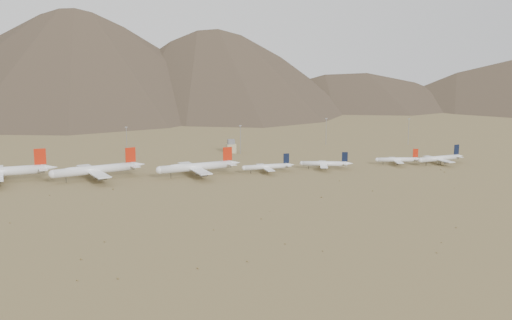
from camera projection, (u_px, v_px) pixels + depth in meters
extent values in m
plane|color=olive|center=(222.00, 183.00, 453.38)|extent=(3000.00, 3000.00, 0.00)
cone|color=white|center=(50.00, 168.00, 465.04)|extent=(12.11, 7.43, 5.89)
cube|color=white|center=(43.00, 168.00, 463.19)|extent=(8.73, 22.65, 0.39)
cube|color=#B11E0B|center=(40.00, 157.00, 461.20)|extent=(8.24, 1.73, 11.61)
cylinder|color=black|center=(0.00, 179.00, 455.36)|extent=(0.53, 0.53, 4.43)
cylinder|color=black|center=(0.00, 180.00, 452.37)|extent=(0.53, 0.53, 4.43)
cylinder|color=white|center=(95.00, 170.00, 462.20)|extent=(58.42, 23.74, 6.13)
sphere|color=white|center=(53.00, 174.00, 447.21)|extent=(6.01, 6.01, 6.01)
cone|color=white|center=(138.00, 165.00, 478.91)|extent=(11.85, 8.48, 5.52)
cube|color=white|center=(93.00, 171.00, 461.77)|extent=(25.46, 54.72, 0.77)
cube|color=white|center=(132.00, 165.00, 476.48)|extent=(11.33, 21.32, 0.37)
cube|color=#B11E0B|center=(130.00, 155.00, 474.44)|extent=(7.52, 2.85, 10.88)
cylinder|color=black|center=(66.00, 180.00, 452.65)|extent=(0.40, 0.40, 4.15)
cylinder|color=black|center=(96.00, 176.00, 465.04)|extent=(0.49, 0.49, 4.15)
cylinder|color=black|center=(97.00, 177.00, 462.45)|extent=(0.49, 0.49, 4.15)
ellipsoid|color=white|center=(73.00, 170.00, 454.10)|extent=(19.49, 10.11, 3.68)
cylinder|color=slate|center=(89.00, 171.00, 471.22)|extent=(6.49, 4.42, 2.76)
cylinder|color=slate|center=(98.00, 176.00, 452.87)|extent=(6.49, 4.42, 2.76)
cylinder|color=slate|center=(85.00, 168.00, 479.48)|extent=(6.49, 4.42, 2.76)
cylinder|color=slate|center=(102.00, 178.00, 444.62)|extent=(6.49, 4.42, 2.76)
cylinder|color=white|center=(196.00, 167.00, 475.10)|extent=(55.56, 17.30, 5.75)
sphere|color=white|center=(160.00, 170.00, 463.34)|extent=(5.63, 5.63, 5.63)
cone|color=white|center=(234.00, 163.00, 488.20)|extent=(10.87, 7.16, 5.17)
cube|color=white|center=(194.00, 168.00, 474.79)|extent=(19.40, 51.70, 0.72)
cube|color=white|center=(229.00, 163.00, 486.29)|extent=(8.96, 19.99, 0.34)
cube|color=#B11E0B|center=(228.00, 154.00, 484.47)|extent=(7.17, 2.02, 10.19)
cylinder|color=black|center=(171.00, 176.00, 467.75)|extent=(0.37, 0.37, 3.89)
cylinder|color=black|center=(197.00, 173.00, 477.72)|extent=(0.46, 0.46, 3.89)
cylinder|color=black|center=(198.00, 173.00, 475.18)|extent=(0.46, 0.46, 3.89)
ellipsoid|color=white|center=(177.00, 166.00, 468.69)|extent=(18.30, 7.95, 3.45)
cylinder|color=slate|center=(190.00, 168.00, 484.09)|extent=(5.98, 3.70, 2.59)
cylinder|color=slate|center=(199.00, 173.00, 466.00)|extent=(5.98, 3.70, 2.59)
cylinder|color=slate|center=(186.00, 166.00, 492.23)|extent=(5.98, 3.70, 2.59)
cylinder|color=slate|center=(204.00, 175.00, 457.86)|extent=(5.98, 3.70, 2.59)
cylinder|color=white|center=(266.00, 167.00, 487.63)|extent=(35.24, 6.17, 3.81)
sphere|color=white|center=(244.00, 168.00, 482.52)|extent=(3.73, 3.73, 3.73)
cone|color=white|center=(290.00, 165.00, 493.30)|extent=(6.53, 3.85, 3.43)
cube|color=white|center=(265.00, 167.00, 487.53)|extent=(7.63, 30.37, 0.48)
cube|color=white|center=(287.00, 165.00, 492.47)|extent=(3.92, 11.61, 0.23)
cube|color=black|center=(286.00, 158.00, 491.30)|extent=(4.57, 0.65, 7.51)
cylinder|color=black|center=(251.00, 172.00, 484.64)|extent=(0.40, 0.40, 2.60)
cylinder|color=black|center=(267.00, 171.00, 489.31)|extent=(0.50, 0.50, 2.60)
cylinder|color=black|center=(268.00, 171.00, 487.53)|extent=(0.50, 0.50, 2.60)
cylinder|color=slate|center=(262.00, 167.00, 495.60)|extent=(3.61, 1.95, 1.71)
cylinder|color=slate|center=(269.00, 171.00, 479.80)|extent=(3.61, 1.95, 1.71)
cylinder|color=white|center=(324.00, 164.00, 500.23)|extent=(34.22, 13.33, 3.75)
sphere|color=white|center=(302.00, 163.00, 501.11)|extent=(3.68, 3.68, 3.68)
cone|color=white|center=(349.00, 164.00, 499.18)|extent=(6.92, 4.99, 3.38)
cube|color=white|center=(323.00, 164.00, 500.36)|extent=(13.65, 29.98, 0.47)
cube|color=white|center=(346.00, 163.00, 499.31)|extent=(6.15, 11.68, 0.23)
cube|color=black|center=(345.00, 157.00, 498.39)|extent=(4.41, 1.59, 7.41)
cylinder|color=black|center=(309.00, 167.00, 501.42)|extent=(0.39, 0.39, 2.57)
cylinder|color=black|center=(325.00, 167.00, 501.69)|extent=(0.49, 0.49, 2.57)
cylinder|color=black|center=(325.00, 168.00, 499.85)|extent=(0.49, 0.49, 2.57)
cylinder|color=slate|center=(323.00, 163.00, 508.68)|extent=(3.79, 2.59, 1.69)
cylinder|color=slate|center=(324.00, 168.00, 492.39)|extent=(3.79, 2.59, 1.69)
cylinder|color=white|center=(397.00, 160.00, 518.62)|extent=(32.59, 9.24, 3.53)
sphere|color=white|center=(377.00, 160.00, 517.75)|extent=(3.46, 3.46, 3.46)
cone|color=white|center=(419.00, 159.00, 519.55)|extent=(6.32, 4.16, 3.17)
cube|color=white|center=(396.00, 160.00, 518.68)|extent=(10.06, 28.32, 0.44)
cube|color=white|center=(416.00, 159.00, 519.40)|extent=(4.75, 10.93, 0.21)
cube|color=#B11E0B|center=(416.00, 153.00, 518.47)|extent=(4.21, 1.06, 6.96)
cylinder|color=black|center=(383.00, 163.00, 518.55)|extent=(0.37, 0.37, 2.41)
cylinder|color=black|center=(397.00, 163.00, 520.07)|extent=(0.46, 0.46, 2.41)
cylinder|color=black|center=(398.00, 163.00, 518.34)|extent=(0.46, 0.46, 2.41)
cylinder|color=slate|center=(394.00, 160.00, 526.50)|extent=(3.48, 2.14, 1.59)
cylinder|color=slate|center=(399.00, 163.00, 511.19)|extent=(3.48, 2.14, 1.59)
cylinder|color=white|center=(439.00, 158.00, 520.36)|extent=(37.93, 11.42, 4.11)
sphere|color=white|center=(421.00, 160.00, 512.60)|extent=(4.03, 4.03, 4.03)
cone|color=white|center=(460.00, 156.00, 528.98)|extent=(7.41, 4.96, 3.70)
cube|color=white|center=(439.00, 159.00, 520.16)|extent=(12.27, 33.01, 0.51)
cube|color=white|center=(457.00, 156.00, 527.72)|extent=(5.75, 12.76, 0.25)
cube|color=black|center=(457.00, 149.00, 526.37)|extent=(4.90, 1.32, 8.11)
cylinder|color=black|center=(426.00, 164.00, 515.56)|extent=(0.43, 0.43, 2.81)
cylinder|color=black|center=(439.00, 162.00, 522.22)|extent=(0.54, 0.54, 2.81)
cylinder|color=black|center=(441.00, 163.00, 520.38)|extent=(0.54, 0.54, 2.81)
cylinder|color=slate|center=(431.00, 159.00, 528.46)|extent=(4.07, 2.55, 1.85)
cylinder|color=slate|center=(446.00, 162.00, 512.22)|extent=(4.07, 2.55, 1.85)
cube|color=tan|center=(231.00, 148.00, 574.25)|extent=(8.00, 8.00, 8.00)
cube|color=slate|center=(231.00, 142.00, 573.16)|extent=(6.00, 6.00, 4.00)
cylinder|color=gray|center=(127.00, 142.00, 556.66)|extent=(0.50, 0.50, 25.00)
cube|color=gray|center=(126.00, 127.00, 554.32)|extent=(2.00, 0.60, 0.80)
cylinder|color=gray|center=(240.00, 140.00, 566.00)|extent=(0.50, 0.50, 25.00)
cube|color=gray|center=(240.00, 126.00, 563.66)|extent=(2.00, 0.60, 0.80)
cylinder|color=gray|center=(326.00, 132.00, 618.21)|extent=(0.50, 0.50, 25.00)
cube|color=gray|center=(326.00, 119.00, 615.87)|extent=(2.00, 0.60, 0.80)
cylinder|color=gray|center=(408.00, 132.00, 616.07)|extent=(0.50, 0.50, 25.00)
cube|color=gray|center=(409.00, 119.00, 613.73)|extent=(2.00, 0.60, 0.80)
ellipsoid|color=brown|center=(270.00, 212.00, 375.84)|extent=(0.55, 0.55, 0.39)
ellipsoid|color=brown|center=(285.00, 244.00, 315.60)|extent=(0.78, 0.78, 0.67)
ellipsoid|color=brown|center=(323.00, 251.00, 305.04)|extent=(0.62, 0.62, 0.52)
ellipsoid|color=brown|center=(261.00, 219.00, 360.17)|extent=(0.83, 0.83, 0.61)
ellipsoid|color=brown|center=(454.00, 188.00, 436.43)|extent=(0.54, 0.54, 0.35)
ellipsoid|color=brown|center=(322.00, 197.00, 409.90)|extent=(0.93, 0.93, 0.79)
ellipsoid|color=brown|center=(10.00, 223.00, 352.48)|extent=(1.07, 1.07, 0.55)
ellipsoid|color=brown|center=(441.00, 242.00, 318.07)|extent=(0.67, 0.67, 0.46)
ellipsoid|color=brown|center=(373.00, 191.00, 427.46)|extent=(0.86, 0.86, 0.52)
ellipsoid|color=brown|center=(456.00, 227.00, 343.27)|extent=(0.75, 0.75, 0.63)
ellipsoid|color=brown|center=(102.00, 204.00, 393.46)|extent=(0.68, 0.68, 0.36)
ellipsoid|color=brown|center=(198.00, 268.00, 281.84)|extent=(0.90, 0.90, 0.73)
ellipsoid|color=brown|center=(77.00, 280.00, 267.45)|extent=(0.82, 0.82, 0.69)
ellipsoid|color=brown|center=(441.00, 170.00, 497.34)|extent=(0.93, 0.93, 0.81)
ellipsoid|color=brown|center=(81.00, 259.00, 293.59)|extent=(0.91, 0.91, 0.72)
ellipsoid|color=brown|center=(444.00, 172.00, 488.87)|extent=(0.89, 0.89, 0.65)
ellipsoid|color=brown|center=(104.00, 242.00, 319.14)|extent=(0.84, 0.84, 0.60)
ellipsoid|color=brown|center=(50.00, 195.00, 415.69)|extent=(0.73, 0.73, 0.55)
ellipsoid|color=brown|center=(214.00, 230.00, 339.31)|extent=(0.76, 0.76, 0.53)
ellipsoid|color=brown|center=(437.00, 253.00, 302.75)|extent=(0.85, 0.85, 0.50)
ellipsoid|color=brown|center=(118.00, 278.00, 269.69)|extent=(1.02, 1.02, 0.64)
ellipsoid|color=brown|center=(339.00, 181.00, 458.33)|extent=(0.78, 0.78, 0.57)
ellipsoid|color=brown|center=(247.00, 261.00, 290.53)|extent=(0.77, 0.77, 0.69)
ellipsoid|color=brown|center=(113.00, 189.00, 431.95)|extent=(1.06, 1.06, 0.77)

